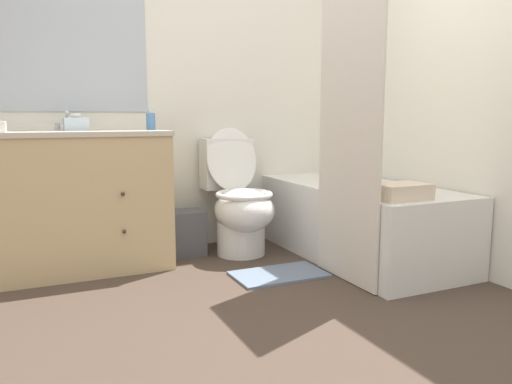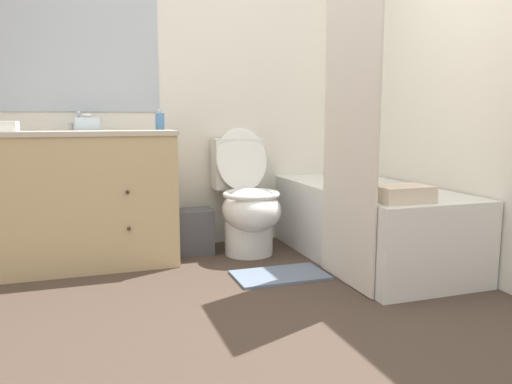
{
  "view_description": "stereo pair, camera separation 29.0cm",
  "coord_description": "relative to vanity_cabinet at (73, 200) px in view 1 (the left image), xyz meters",
  "views": [
    {
      "loc": [
        -1.04,
        -1.86,
        0.96
      ],
      "look_at": [
        0.16,
        0.75,
        0.52
      ],
      "focal_mm": 35.0,
      "sensor_mm": 36.0,
      "label": 1
    },
    {
      "loc": [
        -0.77,
        -1.97,
        0.96
      ],
      "look_at": [
        0.16,
        0.75,
        0.52
      ],
      "focal_mm": 35.0,
      "sensor_mm": 36.0,
      "label": 2
    }
  ],
  "objects": [
    {
      "name": "toilet",
      "position": [
        1.09,
        -0.08,
        -0.09
      ],
      "size": [
        0.4,
        0.67,
        0.88
      ],
      "color": "white",
      "rests_on": "ground_plane"
    },
    {
      "name": "wall_back",
      "position": [
        0.79,
        0.3,
        0.81
      ],
      "size": [
        8.0,
        0.06,
        2.5
      ],
      "color": "white",
      "rests_on": "ground_plane"
    },
    {
      "name": "wall_right",
      "position": [
        2.21,
        -0.56,
        0.81
      ],
      "size": [
        0.05,
        2.67,
        2.5
      ],
      "color": "white",
      "rests_on": "ground_plane"
    },
    {
      "name": "bath_towel_folded",
      "position": [
        1.64,
        -1.09,
        0.1
      ],
      "size": [
        0.3,
        0.2,
        0.09
      ],
      "color": "beige",
      "rests_on": "bathtub"
    },
    {
      "name": "vanity_cabinet",
      "position": [
        0.0,
        0.0,
        0.0
      ],
      "size": [
        1.16,
        0.58,
        0.87
      ],
      "color": "tan",
      "rests_on": "ground_plane"
    },
    {
      "name": "bath_mat",
      "position": [
        1.11,
        -0.65,
        -0.43
      ],
      "size": [
        0.56,
        0.33,
        0.02
      ],
      "color": "slate",
      "rests_on": "ground_plane"
    },
    {
      "name": "tissue_box",
      "position": [
        0.05,
        0.08,
        0.47
      ],
      "size": [
        0.15,
        0.14,
        0.11
      ],
      "color": "silver",
      "rests_on": "vanity_cabinet"
    },
    {
      "name": "ground_plane",
      "position": [
        0.8,
        -1.4,
        -0.44
      ],
      "size": [
        14.0,
        14.0,
        0.0
      ],
      "primitive_type": "plane",
      "color": "#47382D"
    },
    {
      "name": "shower_curtain",
      "position": [
        1.42,
        -0.89,
        0.52
      ],
      "size": [
        0.01,
        0.59,
        1.91
      ],
      "color": "silver",
      "rests_on": "ground_plane"
    },
    {
      "name": "bathtub",
      "position": [
        1.81,
        -0.5,
        -0.19
      ],
      "size": [
        0.74,
        1.54,
        0.5
      ],
      "color": "white",
      "rests_on": "ground_plane"
    },
    {
      "name": "wastebasket",
      "position": [
        0.73,
        0.04,
        -0.29
      ],
      "size": [
        0.25,
        0.21,
        0.31
      ],
      "color": "#4C4C51",
      "rests_on": "ground_plane"
    },
    {
      "name": "sink_faucet",
      "position": [
        -0.0,
        0.17,
        0.46
      ],
      "size": [
        0.14,
        0.12,
        0.12
      ],
      "color": "silver",
      "rests_on": "vanity_cabinet"
    },
    {
      "name": "soap_dispenser",
      "position": [
        0.51,
        0.04,
        0.49
      ],
      "size": [
        0.06,
        0.06,
        0.14
      ],
      "color": "#4C7AB2",
      "rests_on": "vanity_cabinet"
    }
  ]
}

